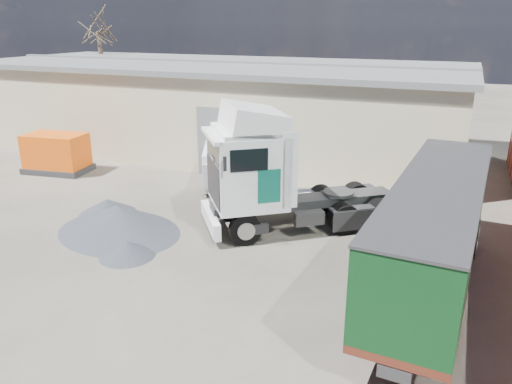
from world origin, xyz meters
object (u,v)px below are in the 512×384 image
at_px(bare_tree, 97,18).
at_px(panel_van, 226,164).
at_px(tractor_unit, 272,178).
at_px(orange_skip, 57,156).
at_px(box_trailer, 436,225).

xyz_separation_m(bare_tree, panel_van, (16.07, -11.03, -6.89)).
bearing_deg(tractor_unit, bare_tree, -164.89).
xyz_separation_m(bare_tree, orange_skip, (6.80, -12.65, -7.02)).
height_order(panel_van, orange_skip, orange_skip).
distance_m(bare_tree, box_trailer, 32.50).
relative_size(tractor_unit, orange_skip, 2.10).
relative_size(bare_tree, orange_skip, 2.70).
relative_size(box_trailer, orange_skip, 3.01).
bearing_deg(orange_skip, box_trailer, -23.97).
bearing_deg(box_trailer, bare_tree, 149.00).
xyz_separation_m(bare_tree, box_trailer, (26.33, -18.14, -5.78)).
distance_m(bare_tree, orange_skip, 15.99).
bearing_deg(box_trailer, orange_skip, 167.86).
distance_m(panel_van, orange_skip, 9.42).
bearing_deg(tractor_unit, panel_van, -174.52).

